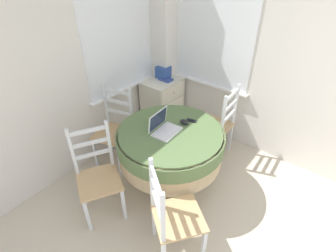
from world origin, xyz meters
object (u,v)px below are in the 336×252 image
object	(u,v)px
dining_chair_near_back_window	(115,130)
cell_phone	(191,121)
book_on_cabinet	(166,79)
dining_chair_camera_near	(173,217)
dining_chair_left_flank	(98,176)
round_dining_table	(170,143)
corner_cabinet	(163,103)
storage_box	(163,72)
computer_mouse	(184,122)
laptop	(164,127)
dining_chair_near_right_window	(217,125)

from	to	relation	value
dining_chair_near_back_window	cell_phone	bearing A→B (deg)	-67.11
dining_chair_near_back_window	book_on_cabinet	distance (m)	1.06
dining_chair_camera_near	dining_chair_left_flank	world-z (taller)	same
round_dining_table	corner_cabinet	xyz separation A→B (m)	(0.92, 0.86, -0.22)
corner_cabinet	storage_box	distance (m)	0.47
dining_chair_left_flank	storage_box	bearing A→B (deg)	17.47
dining_chair_camera_near	cell_phone	bearing A→B (deg)	26.16
computer_mouse	laptop	bearing A→B (deg)	159.83
dining_chair_left_flank	computer_mouse	bearing A→B (deg)	-22.94
dining_chair_near_back_window	dining_chair_camera_near	world-z (taller)	same
dining_chair_left_flank	storage_box	xyz separation A→B (m)	(1.71, 0.54, 0.39)
dining_chair_near_back_window	book_on_cabinet	bearing A→B (deg)	-0.34
dining_chair_near_back_window	corner_cabinet	bearing A→B (deg)	2.86
computer_mouse	dining_chair_camera_near	xyz separation A→B (m)	(-0.83, -0.49, -0.33)
dining_chair_near_back_window	dining_chair_near_right_window	bearing A→B (deg)	-47.17
dining_chair_near_right_window	book_on_cabinet	bearing A→B (deg)	82.15
round_dining_table	book_on_cabinet	size ratio (longest dim) A/B	6.27
round_dining_table	corner_cabinet	world-z (taller)	corner_cabinet
computer_mouse	dining_chair_near_back_window	world-z (taller)	dining_chair_near_back_window
dining_chair_near_right_window	storage_box	size ratio (longest dim) A/B	5.71
dining_chair_camera_near	storage_box	bearing A→B (deg)	41.05
computer_mouse	dining_chair_near_right_window	bearing A→B (deg)	-9.78
cell_phone	dining_chair_near_right_window	bearing A→B (deg)	-8.35
computer_mouse	dining_chair_left_flank	bearing A→B (deg)	157.06
laptop	dining_chair_camera_near	size ratio (longest dim) A/B	0.31
dining_chair_near_back_window	dining_chair_camera_near	bearing A→B (deg)	-112.81
cell_phone	book_on_cabinet	xyz separation A→B (m)	(0.64, 0.87, 0.01)
corner_cabinet	computer_mouse	bearing A→B (deg)	-128.98
book_on_cabinet	dining_chair_left_flank	bearing A→B (deg)	-164.82
book_on_cabinet	cell_phone	bearing A→B (deg)	-126.44
cell_phone	storage_box	xyz separation A→B (m)	(0.70, 0.96, 0.08)
laptop	dining_chair_near_back_window	size ratio (longest dim) A/B	0.31
dining_chair_near_back_window	storage_box	distance (m)	1.14
storage_box	dining_chair_near_right_window	bearing A→B (deg)	-100.10
storage_box	corner_cabinet	bearing A→B (deg)	-153.55
cell_phone	corner_cabinet	size ratio (longest dim) A/B	0.16
round_dining_table	computer_mouse	world-z (taller)	computer_mouse
storage_box	round_dining_table	bearing A→B (deg)	-137.89
corner_cabinet	dining_chair_near_right_window	bearing A→B (deg)	-96.68
dining_chair_camera_near	dining_chair_left_flank	distance (m)	0.88
dining_chair_near_back_window	dining_chair_camera_near	size ratio (longest dim) A/B	1.00
dining_chair_near_back_window	computer_mouse	bearing A→B (deg)	-72.06
dining_chair_camera_near	storage_box	size ratio (longest dim) A/B	5.71
round_dining_table	laptop	xyz separation A→B (m)	(-0.04, 0.06, 0.21)
laptop	dining_chair_left_flank	xyz separation A→B (m)	(-0.68, 0.30, -0.35)
round_dining_table	dining_chair_camera_near	bearing A→B (deg)	-140.69
computer_mouse	storage_box	world-z (taller)	storage_box
laptop	storage_box	xyz separation A→B (m)	(1.03, 0.84, 0.04)
dining_chair_near_right_window	dining_chair_camera_near	bearing A→B (deg)	-165.17
storage_box	cell_phone	bearing A→B (deg)	-125.97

